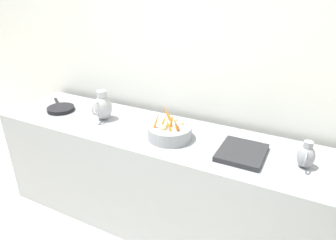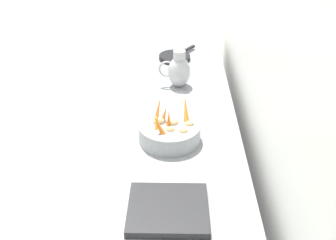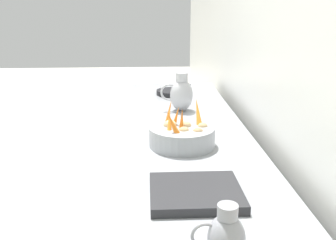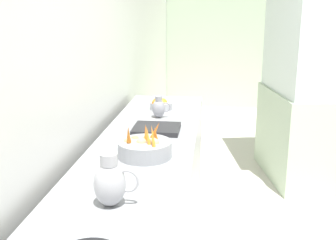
{
  "view_description": "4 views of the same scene",
  "coord_description": "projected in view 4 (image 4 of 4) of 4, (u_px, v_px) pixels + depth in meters",
  "views": [
    {
      "loc": [
        0.37,
        0.76,
        1.98
      ],
      "look_at": [
        -1.42,
        -0.16,
        1.05
      ],
      "focal_mm": 32.81,
      "sensor_mm": 36.0,
      "label": 1
    },
    {
      "loc": [
        -1.47,
        1.63,
        2.11
      ],
      "look_at": [
        -1.44,
        -0.26,
        0.95
      ],
      "focal_mm": 42.76,
      "sensor_mm": 36.0,
      "label": 2
    },
    {
      "loc": [
        -1.27,
        1.72,
        1.6
      ],
      "look_at": [
        -1.38,
        -0.2,
        1.01
      ],
      "focal_mm": 42.6,
      "sensor_mm": 36.0,
      "label": 3
    },
    {
      "loc": [
        -1.04,
        -2.54,
        1.79
      ],
      "look_at": [
        -1.33,
        0.07,
        1.07
      ],
      "focal_mm": 44.68,
      "sensor_mm": 36.0,
      "label": 4
    }
  ],
  "objects": [
    {
      "name": "vegetable_colander",
      "position": [
        145.0,
        148.0,
        2.55
      ],
      "size": [
        0.33,
        0.33,
        0.23
      ],
      "color": "gray",
      "rests_on": "prep_counter"
    },
    {
      "name": "counter_sink_basin",
      "position": [
        157.0,
        129.0,
        3.08
      ],
      "size": [
        0.34,
        0.3,
        0.04
      ],
      "primitive_type": "cube",
      "color": "#232326",
      "rests_on": "prep_counter"
    },
    {
      "name": "prep_counter",
      "position": [
        142.0,
        212.0,
        2.81
      ],
      "size": [
        0.69,
        3.32,
        0.89
      ],
      "primitive_type": "cube",
      "color": "gray",
      "rests_on": "ground_plane"
    },
    {
      "name": "tile_wall_left",
      "position": [
        90.0,
        46.0,
        3.06
      ],
      "size": [
        0.1,
        8.86,
        3.0
      ],
      "primitive_type": "cube",
      "color": "silver",
      "rests_on": "ground_plane"
    },
    {
      "name": "orange_bowl",
      "position": [
        160.0,
        105.0,
        3.72
      ],
      "size": [
        0.2,
        0.2,
        0.1
      ],
      "color": "#9EA0A5",
      "rests_on": "prep_counter"
    },
    {
      "name": "metal_pitcher_short",
      "position": [
        159.0,
        108.0,
        3.44
      ],
      "size": [
        0.15,
        0.11,
        0.18
      ],
      "color": "gray",
      "rests_on": "prep_counter"
    },
    {
      "name": "metal_pitcher_tall",
      "position": [
        110.0,
        182.0,
        1.91
      ],
      "size": [
        0.21,
        0.15,
        0.25
      ],
      "color": "#A3A3A8",
      "rests_on": "prep_counter"
    }
  ]
}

